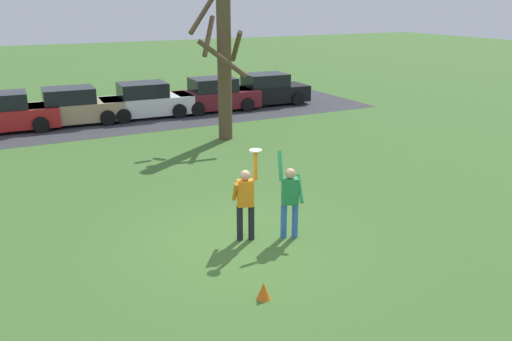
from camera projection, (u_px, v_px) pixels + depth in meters
The scene contains 12 objects.
ground_plane at pixel (243, 240), 11.79m from camera, with size 120.00×120.00×0.00m, color #426B2D.
person_catcher at pixel (245, 199), 11.51m from camera, with size 0.58×0.48×2.08m.
person_defender at pixel (290, 197), 11.63m from camera, with size 0.63×0.56×2.04m.
frisbee_disc at pixel (256, 150), 11.19m from camera, with size 0.27×0.27×0.02m, color white.
parked_car_red at pixel (4, 114), 21.36m from camera, with size 4.18×2.19×1.59m.
parked_car_tan at pixel (73, 107), 22.62m from camera, with size 4.18×2.19×1.59m.
parked_car_white at pixel (146, 101), 23.99m from camera, with size 4.18×2.19×1.59m.
parked_car_maroon at pixel (215, 96), 25.44m from camera, with size 4.18×2.19×1.59m.
parked_car_black at pixel (267, 90), 26.91m from camera, with size 4.18×2.19×1.59m.
parking_strip at pixel (117, 119), 23.78m from camera, with size 24.82×6.40×0.01m, color #38383D.
bare_tree_tall at pixel (223, 62), 19.51m from camera, with size 1.91×2.53×5.70m.
field_cone_orange at pixel (264, 291), 9.42m from camera, with size 0.26×0.26×0.32m, color orange.
Camera 1 is at (-4.68, -9.64, 5.16)m, focal length 36.61 mm.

